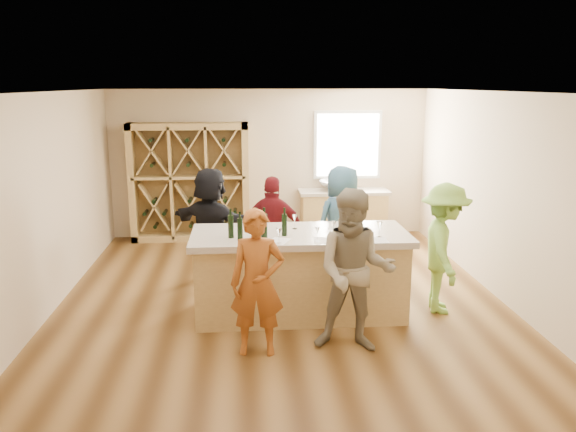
{
  "coord_description": "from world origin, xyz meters",
  "views": [
    {
      "loc": [
        -0.48,
        -7.17,
        2.91
      ],
      "look_at": [
        0.1,
        0.2,
        1.15
      ],
      "focal_mm": 35.0,
      "sensor_mm": 36.0,
      "label": 1
    }
  ],
  "objects": [
    {
      "name": "wall_right",
      "position": [
        3.05,
        0.0,
        1.4
      ],
      "size": [
        0.1,
        7.0,
        2.8
      ],
      "primitive_type": "cube",
      "color": "beige",
      "rests_on": "ground"
    },
    {
      "name": "tasting_menu_b",
      "position": [
        0.44,
        -0.79,
        1.08
      ],
      "size": [
        0.22,
        0.29,
        0.0
      ],
      "primitive_type": "cube",
      "rotation": [
        0.0,
        0.0,
        -0.08
      ],
      "color": "white",
      "rests_on": "tasting_counter_top"
    },
    {
      "name": "wine_bottle_a",
      "position": [
        -0.65,
        -0.59,
        1.22
      ],
      "size": [
        0.08,
        0.08,
        0.28
      ],
      "primitive_type": "cylinder",
      "rotation": [
        0.0,
        0.0,
        -0.24
      ],
      "color": "black",
      "rests_on": "tasting_counter_top"
    },
    {
      "name": "window_frame",
      "position": [
        1.5,
        3.47,
        1.75
      ],
      "size": [
        1.3,
        0.06,
        1.3
      ],
      "primitive_type": "cube",
      "color": "white",
      "rests_on": "wall_back"
    },
    {
      "name": "tasting_counter_top",
      "position": [
        0.2,
        -0.42,
        1.04
      ],
      "size": [
        2.72,
        1.12,
        0.08
      ],
      "primitive_type": "cube",
      "color": "#BEB19C",
      "rests_on": "tasting_counter_base"
    },
    {
      "name": "wine_bottle_b",
      "position": [
        -0.54,
        -0.7,
        1.21
      ],
      "size": [
        0.09,
        0.09,
        0.27
      ],
      "primitive_type": "cylinder",
      "rotation": [
        0.0,
        0.0,
        -0.39
      ],
      "color": "black",
      "rests_on": "tasting_counter_top"
    },
    {
      "name": "wall_back",
      "position": [
        0.0,
        3.55,
        1.4
      ],
      "size": [
        6.0,
        0.1,
        2.8
      ],
      "primitive_type": "cube",
      "color": "beige",
      "rests_on": "ground"
    },
    {
      "name": "ceiling",
      "position": [
        0.0,
        0.0,
        2.85
      ],
      "size": [
        6.0,
        7.0,
        0.1
      ],
      "primitive_type": "cube",
      "color": "white",
      "rests_on": "ground"
    },
    {
      "name": "person_server",
      "position": [
        2.05,
        -0.46,
        0.84
      ],
      "size": [
        0.71,
        1.17,
        1.69
      ],
      "primitive_type": "imported",
      "rotation": [
        0.0,
        0.0,
        1.38
      ],
      "color": "#8CC64C",
      "rests_on": "floor"
    },
    {
      "name": "wine_glass_f",
      "position": [
        0.15,
        -0.22,
        1.17
      ],
      "size": [
        0.07,
        0.07,
        0.18
      ],
      "primitive_type": "cone",
      "color": "white",
      "rests_on": "tasting_counter_top"
    },
    {
      "name": "person_near_left",
      "position": [
        -0.36,
        -1.46,
        0.81
      ],
      "size": [
        0.62,
        0.47,
        1.62
      ],
      "primitive_type": "imported",
      "rotation": [
        0.0,
        0.0,
        -0.07
      ],
      "color": "#994C19",
      "rests_on": "floor"
    },
    {
      "name": "wine_glass_e",
      "position": [
        1.14,
        -0.7,
        1.18
      ],
      "size": [
        0.1,
        0.1,
        0.2
      ],
      "primitive_type": "cone",
      "rotation": [
        0.0,
        0.0,
        -0.42
      ],
      "color": "white",
      "rests_on": "tasting_counter_top"
    },
    {
      "name": "wine_glass_c",
      "position": [
        0.88,
        -0.83,
        1.18
      ],
      "size": [
        0.09,
        0.09,
        0.2
      ],
      "primitive_type": "cone",
      "rotation": [
        0.0,
        0.0,
        -0.19
      ],
      "color": "white",
      "rests_on": "tasting_counter_top"
    },
    {
      "name": "wine_bottle_e",
      "position": [
        -0.0,
        -0.54,
        1.22
      ],
      "size": [
        0.08,
        0.08,
        0.27
      ],
      "primitive_type": "cylinder",
      "rotation": [
        0.0,
        0.0,
        -0.15
      ],
      "color": "black",
      "rests_on": "tasting_counter_top"
    },
    {
      "name": "wine_glass_b",
      "position": [
        0.37,
        -0.84,
        1.16
      ],
      "size": [
        0.08,
        0.08,
        0.16
      ],
      "primitive_type": "cone",
      "rotation": [
        0.0,
        0.0,
        0.31
      ],
      "color": "white",
      "rests_on": "tasting_counter_top"
    },
    {
      "name": "window_pane",
      "position": [
        1.5,
        3.44,
        1.75
      ],
      "size": [
        1.18,
        0.01,
        1.18
      ],
      "primitive_type": "cube",
      "color": "white",
      "rests_on": "wall_back"
    },
    {
      "name": "wall_left",
      "position": [
        -3.05,
        0.0,
        1.4
      ],
      "size": [
        0.1,
        7.0,
        2.8
      ],
      "primitive_type": "cube",
      "color": "beige",
      "rests_on": "ground"
    },
    {
      "name": "sink",
      "position": [
        1.2,
        3.2,
        1.01
      ],
      "size": [
        0.54,
        0.54,
        0.19
      ],
      "primitive_type": "imported",
      "color": "silver",
      "rests_on": "back_counter_top"
    },
    {
      "name": "person_far_right",
      "position": [
        0.95,
        0.82,
        0.87
      ],
      "size": [
        0.99,
        0.81,
        1.74
      ],
      "primitive_type": "imported",
      "rotation": [
        0.0,
        0.0,
        3.49
      ],
      "color": "#335972",
      "rests_on": "floor"
    },
    {
      "name": "tasting_menu_c",
      "position": [
        1.11,
        -0.84,
        1.08
      ],
      "size": [
        0.2,
        0.27,
        0.0
      ],
      "primitive_type": "cube",
      "rotation": [
        0.0,
        0.0,
        0.01
      ],
      "color": "white",
      "rests_on": "tasting_counter_top"
    },
    {
      "name": "wine_bottle_c",
      "position": [
        -0.34,
        -0.51,
        1.22
      ],
      "size": [
        0.09,
        0.09,
        0.27
      ],
      "primitive_type": "cylinder",
      "rotation": [
        0.0,
        0.0,
        0.33
      ],
      "color": "black",
      "rests_on": "tasting_counter_top"
    },
    {
      "name": "back_counter_base",
      "position": [
        1.4,
        3.2,
        0.43
      ],
      "size": [
        1.6,
        0.58,
        0.86
      ],
      "primitive_type": "cube",
      "color": "tan",
      "rests_on": "floor"
    },
    {
      "name": "person_far_mid",
      "position": [
        -0.07,
        0.73,
        0.8
      ],
      "size": [
        1.03,
        0.7,
        1.61
      ],
      "primitive_type": "imported",
      "rotation": [
        0.0,
        0.0,
        2.89
      ],
      "color": "#590F14",
      "rests_on": "floor"
    },
    {
      "name": "floor",
      "position": [
        0.0,
        0.0,
        -0.05
      ],
      "size": [
        6.0,
        7.0,
        0.1
      ],
      "primitive_type": "cube",
      "color": "brown",
      "rests_on": "ground"
    },
    {
      "name": "faucet",
      "position": [
        1.2,
        3.38,
        1.07
      ],
      "size": [
        0.02,
        0.02,
        0.3
      ],
      "primitive_type": "cylinder",
      "color": "silver",
      "rests_on": "back_counter_top"
    },
    {
      "name": "wine_rack",
      "position": [
        -1.5,
        3.27,
        1.1
      ],
      "size": [
        2.2,
        0.45,
        2.2
      ],
      "primitive_type": "cube",
      "color": "tan",
      "rests_on": "floor"
    },
    {
      "name": "person_far_left",
      "position": [
        -0.98,
        0.91,
        0.86
      ],
      "size": [
        1.64,
        1.39,
        1.72
      ],
      "primitive_type": "imported",
      "rotation": [
        0.0,
        0.0,
        2.53
      ],
      "color": "black",
      "rests_on": "floor"
    },
    {
      "name": "wine_glass_a",
      "position": [
        -0.09,
        -0.89,
        1.17
      ],
      "size": [
        0.07,
        0.07,
        0.19
      ],
      "primitive_type": "cone",
      "rotation": [
        0.0,
        0.0,
        -0.06
      ],
      "color": "white",
      "rests_on": "tasting_counter_top"
    },
    {
      "name": "tasting_menu_a",
      "position": [
        -0.09,
        -0.78,
        1.08
      ],
      "size": [
        0.32,
        0.36,
        0.0
      ],
      "primitive_type": "cube",
      "rotation": [
        0.0,
        0.0,
        -0.43
      ],
      "color": "white",
      "rests_on": "tasting_counter_top"
    },
    {
      "name": "wine_bottle_d",
      "position": [
        -0.25,
        -0.69,
        1.23
      ],
      "size": [
        0.08,
        0.08,
        0.31
      ],
      "primitive_type": "cylinder",
      "rotation": [
        0.0,
        0.0,
        0.09
      ],
      "color": "black",
      "rests_on": "tasting_counter_top"
    },
    {
      "name": "wine_glass_d",
      "position": [
        0.6,
        -0.6,
        1.17
      ],
      "size": [
        0.07,
        0.07,
        0.18
      ],
      "primitive_type": "cone",
      "rotation": [
        0.0,
        0.0,
        0.09
      ],
      "color": "white",
      "rests_on": "tasting_counter_top"
    },
    {
      "name": "wall_front",
      "position": [
        0.0,
        -3.55,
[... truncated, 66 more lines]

